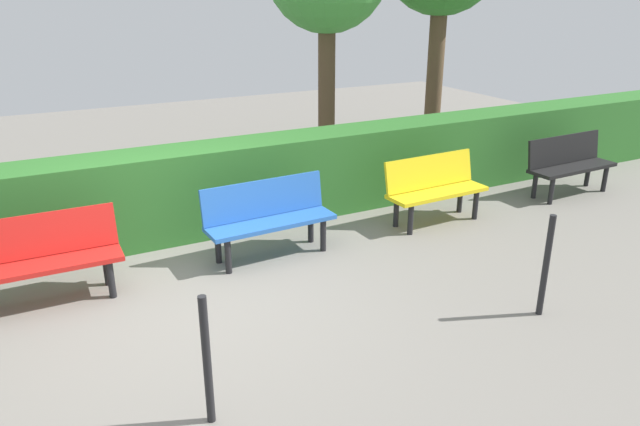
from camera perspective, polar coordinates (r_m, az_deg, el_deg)
name	(u,v)px	position (r m, az deg, el deg)	size (l,w,h in m)	color
ground_plane	(192,299)	(6.06, -12.25, -8.10)	(21.71, 21.71, 0.00)	gray
bench_black	(569,162)	(9.50, 22.83, 4.52)	(1.47, 0.49, 0.86)	black
bench_yellow	(434,186)	(7.82, 10.93, 2.53)	(1.39, 0.51, 0.86)	yellow
bench_blue	(268,215)	(6.72, -5.00, -0.22)	(1.49, 0.51, 0.86)	blue
bench_red	(42,256)	(6.29, -25.16, -3.73)	(1.44, 0.48, 0.86)	red
hedge_row	(235,185)	(7.61, -8.15, 2.71)	(17.71, 0.69, 1.09)	#2D6B28
railing_post_mid	(546,266)	(5.83, 20.89, -4.78)	(0.06, 0.06, 1.00)	black
railing_post_far	(207,361)	(4.24, -10.82, -13.80)	(0.06, 0.06, 1.00)	black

